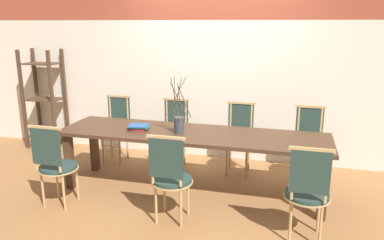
# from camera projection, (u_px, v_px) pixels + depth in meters

# --- Properties ---
(ground_plane) EXTENTS (16.00, 16.00, 0.00)m
(ground_plane) POSITION_uv_depth(u_px,v_px,m) (192.00, 191.00, 4.48)
(ground_plane) COLOR olive
(wall_rear) EXTENTS (12.00, 0.06, 3.20)m
(wall_rear) POSITION_uv_depth(u_px,v_px,m) (215.00, 48.00, 5.26)
(wall_rear) COLOR beige
(wall_rear) RESTS_ON ground_plane
(dining_table) EXTENTS (3.10, 0.80, 0.73)m
(dining_table) POSITION_uv_depth(u_px,v_px,m) (192.00, 140.00, 4.32)
(dining_table) COLOR #422B1C
(dining_table) RESTS_ON ground_plane
(chair_near_leftend) EXTENTS (0.42, 0.42, 0.94)m
(chair_near_leftend) POSITION_uv_depth(u_px,v_px,m) (55.00, 163.00, 3.99)
(chair_near_leftend) COLOR #233833
(chair_near_leftend) RESTS_ON ground_plane
(chair_near_left) EXTENTS (0.42, 0.42, 0.94)m
(chair_near_left) POSITION_uv_depth(u_px,v_px,m) (170.00, 175.00, 3.67)
(chair_near_left) COLOR #233833
(chair_near_left) RESTS_ON ground_plane
(chair_near_center) EXTENTS (0.42, 0.42, 0.94)m
(chair_near_center) POSITION_uv_depth(u_px,v_px,m) (308.00, 190.00, 3.34)
(chair_near_center) COLOR #233833
(chair_near_center) RESTS_ON ground_plane
(chair_far_leftend) EXTENTS (0.42, 0.42, 0.94)m
(chair_far_leftend) POSITION_uv_depth(u_px,v_px,m) (116.00, 127.00, 5.39)
(chair_far_leftend) COLOR #233833
(chair_far_leftend) RESTS_ON ground_plane
(chair_far_left) EXTENTS (0.42, 0.42, 0.94)m
(chair_far_left) POSITION_uv_depth(u_px,v_px,m) (174.00, 131.00, 5.17)
(chair_far_left) COLOR #233833
(chair_far_left) RESTS_ON ground_plane
(chair_far_center) EXTENTS (0.42, 0.42, 0.94)m
(chair_far_center) POSITION_uv_depth(u_px,v_px,m) (239.00, 136.00, 4.94)
(chair_far_center) COLOR #233833
(chair_far_center) RESTS_ON ground_plane
(chair_far_right) EXTENTS (0.42, 0.42, 0.94)m
(chair_far_right) POSITION_uv_depth(u_px,v_px,m) (308.00, 141.00, 4.72)
(chair_far_right) COLOR #233833
(chair_far_right) RESTS_ON ground_plane
(vase_centerpiece) EXTENTS (0.31, 0.31, 0.64)m
(vase_centerpiece) POSITION_uv_depth(u_px,v_px,m) (179.00, 123.00, 4.26)
(vase_centerpiece) COLOR #33383D
(vase_centerpiece) RESTS_ON dining_table
(book_stack) EXTENTS (0.26, 0.20, 0.06)m
(book_stack) POSITION_uv_depth(u_px,v_px,m) (138.00, 127.00, 4.42)
(book_stack) COLOR maroon
(book_stack) RESTS_ON dining_table
(shelving_rack) EXTENTS (0.57, 0.38, 1.56)m
(shelving_rack) POSITION_uv_depth(u_px,v_px,m) (45.00, 100.00, 5.91)
(shelving_rack) COLOR #422D1E
(shelving_rack) RESTS_ON ground_plane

